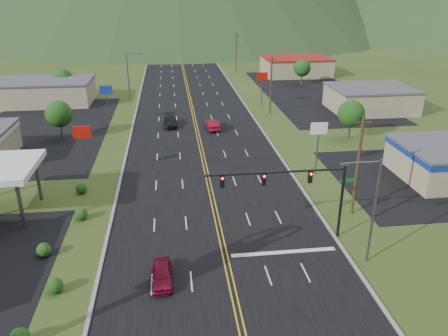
{
  "coord_description": "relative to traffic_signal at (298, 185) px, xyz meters",
  "views": [
    {
      "loc": [
        -3.95,
        -18.54,
        20.87
      ],
      "look_at": [
        0.96,
        20.45,
        4.5
      ],
      "focal_mm": 35.0,
      "sensor_mm": 36.0,
      "label": 1
    }
  ],
  "objects": [
    {
      "name": "traffic_signal",
      "position": [
        0.0,
        0.0,
        0.0
      ],
      "size": [
        13.1,
        0.43,
        7.0
      ],
      "color": "black",
      "rests_on": "ground"
    },
    {
      "name": "utility_pole_a",
      "position": [
        7.02,
        4.0,
        -0.2
      ],
      "size": [
        1.6,
        0.28,
        10.0
      ],
      "color": "#382314",
      "rests_on": "ground"
    },
    {
      "name": "streetlight_west",
      "position": [
        -18.16,
        56.0,
        -0.15
      ],
      "size": [
        3.28,
        0.25,
        9.0
      ],
      "color": "#59595E",
      "rests_on": "ground"
    },
    {
      "name": "car_red_far",
      "position": [
        -3.97,
        33.18,
        -4.53
      ],
      "size": [
        1.97,
        4.93,
        1.59
      ],
      "primitive_type": "imported",
      "rotation": [
        0.0,
        0.0,
        3.2
      ],
      "color": "maroon",
      "rests_on": "ground"
    },
    {
      "name": "pole_sign_east_b",
      "position": [
        6.52,
        46.0,
        -0.28
      ],
      "size": [
        2.0,
        0.18,
        6.4
      ],
      "color": "#59595E",
      "rests_on": "ground"
    },
    {
      "name": "pole_sign_west_b",
      "position": [
        -20.48,
        38.0,
        -0.28
      ],
      "size": [
        2.0,
        0.18,
        6.4
      ],
      "color": "#59595E",
      "rests_on": "ground"
    },
    {
      "name": "utility_pole_d",
      "position": [
        7.02,
        121.0,
        -0.2
      ],
      "size": [
        1.6,
        0.28,
        10.0
      ],
      "color": "#382314",
      "rests_on": "ground"
    },
    {
      "name": "building_east_mid",
      "position": [
        25.52,
        41.0,
        -3.17
      ],
      "size": [
        14.4,
        11.4,
        4.3
      ],
      "color": "tan",
      "rests_on": "ground"
    },
    {
      "name": "tree_east_b",
      "position": [
        19.52,
        64.0,
        -1.44
      ],
      "size": [
        3.84,
        3.84,
        5.82
      ],
      "color": "#382314",
      "rests_on": "ground"
    },
    {
      "name": "utility_pole_b",
      "position": [
        7.02,
        41.0,
        -0.2
      ],
      "size": [
        1.6,
        0.28,
        10.0
      ],
      "color": "#382314",
      "rests_on": "ground"
    },
    {
      "name": "car_red_near",
      "position": [
        -11.67,
        -4.75,
        -4.66
      ],
      "size": [
        1.65,
        3.98,
        1.35
      ],
      "primitive_type": "imported",
      "rotation": [
        0.0,
        0.0,
        0.01
      ],
      "color": "maroon",
      "rests_on": "ground"
    },
    {
      "name": "pole_sign_east_a",
      "position": [
        6.52,
        14.0,
        -0.28
      ],
      "size": [
        2.0,
        0.18,
        6.4
      ],
      "color": "#59595E",
      "rests_on": "ground"
    },
    {
      "name": "streetlight_east",
      "position": [
        4.7,
        -4.0,
        -0.15
      ],
      "size": [
        3.28,
        0.25,
        9.0
      ],
      "color": "#59595E",
      "rests_on": "ground"
    },
    {
      "name": "tree_west_b",
      "position": [
        -31.48,
        58.0,
        -1.44
      ],
      "size": [
        3.84,
        3.84,
        5.82
      ],
      "color": "#382314",
      "rests_on": "ground"
    },
    {
      "name": "tree_east_a",
      "position": [
        15.52,
        26.0,
        -1.44
      ],
      "size": [
        3.84,
        3.84,
        5.82
      ],
      "color": "#382314",
      "rests_on": "ground"
    },
    {
      "name": "car_dark_mid",
      "position": [
        -10.58,
        35.7,
        -4.6
      ],
      "size": [
        2.13,
        5.05,
        1.45
      ],
      "primitive_type": "imported",
      "rotation": [
        0.0,
        0.0,
        0.02
      ],
      "color": "black",
      "rests_on": "ground"
    },
    {
      "name": "tree_west_a",
      "position": [
        -26.48,
        31.0,
        -1.44
      ],
      "size": [
        3.84,
        3.84,
        5.82
      ],
      "color": "#382314",
      "rests_on": "ground"
    },
    {
      "name": "pole_sign_west_a",
      "position": [
        -20.48,
        16.0,
        -0.28
      ],
      "size": [
        2.0,
        0.18,
        6.4
      ],
      "color": "#59595E",
      "rests_on": "ground"
    },
    {
      "name": "building_west_far",
      "position": [
        -34.48,
        54.0,
        -3.07
      ],
      "size": [
        18.4,
        11.4,
        4.5
      ],
      "color": "tan",
      "rests_on": "ground"
    },
    {
      "name": "building_east_far",
      "position": [
        21.52,
        76.0,
        -3.07
      ],
      "size": [
        16.4,
        12.4,
        4.5
      ],
      "color": "tan",
      "rests_on": "ground"
    },
    {
      "name": "utility_pole_c",
      "position": [
        7.02,
        81.0,
        -0.2
      ],
      "size": [
        1.6,
        0.28,
        10.0
      ],
      "color": "#382314",
      "rests_on": "ground"
    }
  ]
}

